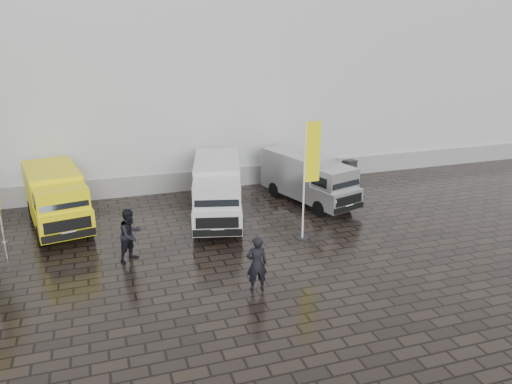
{
  "coord_description": "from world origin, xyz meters",
  "views": [
    {
      "loc": [
        -6.33,
        -16.49,
        8.12
      ],
      "look_at": [
        -0.2,
        2.2,
        1.55
      ],
      "focal_mm": 35.0,
      "sensor_mm": 36.0,
      "label": 1
    }
  ],
  "objects_px": {
    "van_white": "(217,192)",
    "person_tent": "(131,235)",
    "van_silver": "(309,180)",
    "wheelie_bin": "(350,169)",
    "flagpole": "(309,172)",
    "person_front": "(257,264)",
    "van_yellow": "(57,200)"
  },
  "relations": [
    {
      "from": "flagpole",
      "to": "person_front",
      "type": "xyz_separation_m",
      "value": [
        -3.21,
        -3.34,
        -1.81
      ]
    },
    {
      "from": "van_white",
      "to": "person_tent",
      "type": "xyz_separation_m",
      "value": [
        -3.94,
        -2.98,
        -0.28
      ]
    },
    {
      "from": "van_white",
      "to": "person_tent",
      "type": "relative_size",
      "value": 2.96
    },
    {
      "from": "van_silver",
      "to": "person_tent",
      "type": "bearing_deg",
      "value": -173.6
    },
    {
      "from": "van_white",
      "to": "person_tent",
      "type": "bearing_deg",
      "value": -128.94
    },
    {
      "from": "van_white",
      "to": "van_yellow",
      "type": "bearing_deg",
      "value": -176.11
    },
    {
      "from": "van_silver",
      "to": "flagpole",
      "type": "relative_size",
      "value": 1.09
    },
    {
      "from": "van_silver",
      "to": "wheelie_bin",
      "type": "bearing_deg",
      "value": 21.99
    },
    {
      "from": "wheelie_bin",
      "to": "person_front",
      "type": "height_order",
      "value": "person_front"
    },
    {
      "from": "van_yellow",
      "to": "van_silver",
      "type": "bearing_deg",
      "value": -12.93
    },
    {
      "from": "van_silver",
      "to": "wheelie_bin",
      "type": "distance_m",
      "value": 5.13
    },
    {
      "from": "van_white",
      "to": "person_front",
      "type": "relative_size",
      "value": 3.13
    },
    {
      "from": "flagpole",
      "to": "person_front",
      "type": "height_order",
      "value": "flagpole"
    },
    {
      "from": "wheelie_bin",
      "to": "person_tent",
      "type": "distance_m",
      "value": 14.33
    },
    {
      "from": "person_tent",
      "to": "person_front",
      "type": "bearing_deg",
      "value": -82.7
    },
    {
      "from": "person_tent",
      "to": "flagpole",
      "type": "bearing_deg",
      "value": -40.09
    },
    {
      "from": "wheelie_bin",
      "to": "person_front",
      "type": "distance_m",
      "value": 13.69
    },
    {
      "from": "van_white",
      "to": "person_tent",
      "type": "distance_m",
      "value": 4.95
    },
    {
      "from": "wheelie_bin",
      "to": "person_tent",
      "type": "bearing_deg",
      "value": -161.52
    },
    {
      "from": "van_silver",
      "to": "person_front",
      "type": "distance_m",
      "value": 8.74
    },
    {
      "from": "van_yellow",
      "to": "van_white",
      "type": "xyz_separation_m",
      "value": [
        6.59,
        -1.18,
        0.05
      ]
    },
    {
      "from": "van_white",
      "to": "flagpole",
      "type": "height_order",
      "value": "flagpole"
    },
    {
      "from": "van_silver",
      "to": "flagpole",
      "type": "height_order",
      "value": "flagpole"
    },
    {
      "from": "van_yellow",
      "to": "flagpole",
      "type": "xyz_separation_m",
      "value": [
        9.49,
        -4.3,
        1.53
      ]
    },
    {
      "from": "van_white",
      "to": "person_tent",
      "type": "height_order",
      "value": "van_white"
    },
    {
      "from": "flagpole",
      "to": "person_tent",
      "type": "height_order",
      "value": "flagpole"
    },
    {
      "from": "van_yellow",
      "to": "person_tent",
      "type": "distance_m",
      "value": 4.93
    },
    {
      "from": "wheelie_bin",
      "to": "person_tent",
      "type": "xyz_separation_m",
      "value": [
        -12.56,
        -6.89,
        0.49
      ]
    },
    {
      "from": "person_tent",
      "to": "van_yellow",
      "type": "bearing_deg",
      "value": 83.66
    },
    {
      "from": "person_front",
      "to": "person_tent",
      "type": "height_order",
      "value": "person_tent"
    },
    {
      "from": "person_front",
      "to": "van_yellow",
      "type": "bearing_deg",
      "value": -46.34
    },
    {
      "from": "van_yellow",
      "to": "van_white",
      "type": "distance_m",
      "value": 6.7
    }
  ]
}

